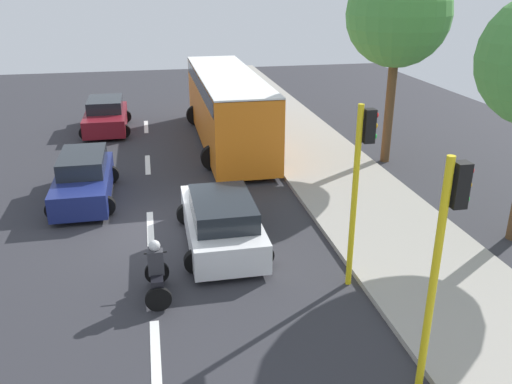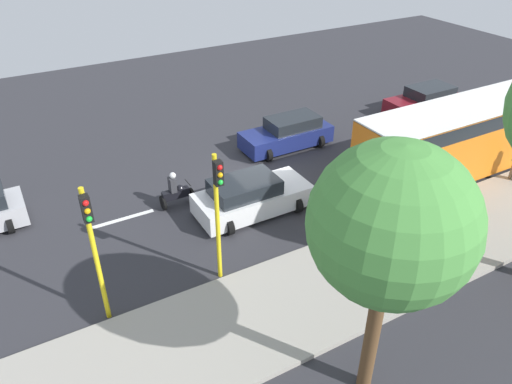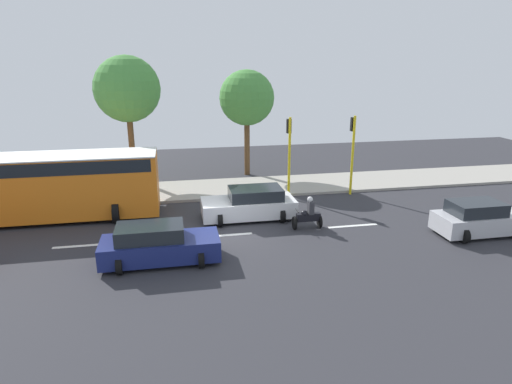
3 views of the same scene
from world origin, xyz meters
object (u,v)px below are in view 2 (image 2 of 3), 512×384
(car_maroon, at_px, (425,101))
(street_tree_north, at_px, (392,225))
(car_white, at_px, (251,196))
(city_bus, at_px, (469,132))
(traffic_light_corner, at_px, (218,203))
(car_dark_blue, at_px, (288,134))
(motorcycle, at_px, (176,192))
(traffic_light_midblock, at_px, (93,240))

(car_maroon, distance_m, street_tree_north, 19.44)
(car_white, relative_size, car_maroon, 1.03)
(street_tree_north, bearing_deg, car_maroon, 130.02)
(car_white, distance_m, city_bus, 10.07)
(car_maroon, relative_size, street_tree_north, 0.64)
(traffic_light_corner, bearing_deg, street_tree_north, 14.33)
(car_dark_blue, relative_size, motorcycle, 2.91)
(car_dark_blue, xyz_separation_m, car_white, (4.10, -4.29, 0.00))
(traffic_light_corner, xyz_separation_m, street_tree_north, (5.45, 1.39, 2.12))
(car_white, height_order, city_bus, city_bus)
(car_white, distance_m, traffic_light_corner, 4.51)
(motorcycle, xyz_separation_m, traffic_light_corner, (4.72, -0.32, 2.29))
(city_bus, relative_size, traffic_light_corner, 2.44)
(car_dark_blue, xyz_separation_m, traffic_light_midblock, (6.96, -10.65, 2.22))
(car_white, bearing_deg, traffic_light_midblock, -65.75)
(traffic_light_corner, bearing_deg, motorcycle, 176.08)
(car_dark_blue, height_order, car_maroon, same)
(car_maroon, bearing_deg, car_white, -73.68)
(car_dark_blue, bearing_deg, traffic_light_corner, -45.05)
(street_tree_north, bearing_deg, car_white, 171.16)
(car_dark_blue, xyz_separation_m, street_tree_north, (12.41, -5.58, 4.34))
(city_bus, bearing_deg, street_tree_north, -59.21)
(motorcycle, bearing_deg, city_bus, 73.93)
(car_white, xyz_separation_m, traffic_light_corner, (2.87, -2.69, 2.22))
(car_white, bearing_deg, car_maroon, 106.32)
(car_maroon, bearing_deg, city_bus, -31.20)
(motorcycle, distance_m, traffic_light_midblock, 6.60)
(car_maroon, xyz_separation_m, motorcycle, (2.02, -15.58, -0.07))
(motorcycle, relative_size, traffic_light_corner, 0.34)
(car_dark_blue, bearing_deg, car_white, -46.30)
(car_dark_blue, distance_m, street_tree_north, 14.29)
(city_bus, distance_m, traffic_light_corner, 12.66)
(car_white, bearing_deg, motorcycle, -128.14)
(car_maroon, relative_size, traffic_light_midblock, 0.97)
(car_maroon, height_order, street_tree_north, street_tree_north)
(traffic_light_midblock, bearing_deg, motorcycle, 139.73)
(car_dark_blue, distance_m, city_bus, 8.10)
(car_dark_blue, height_order, motorcycle, motorcycle)
(car_dark_blue, bearing_deg, traffic_light_midblock, -56.82)
(car_maroon, height_order, motorcycle, motorcycle)
(traffic_light_corner, relative_size, traffic_light_midblock, 1.00)
(car_maroon, xyz_separation_m, street_tree_north, (12.19, -14.51, 4.34))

